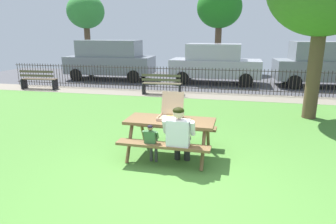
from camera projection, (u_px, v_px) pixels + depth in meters
name	position (u px, v px, depth m)	size (l,w,h in m)	color
ground	(190.00, 143.00, 7.00)	(28.00, 12.36, 0.02)	#4B8134
cobblestone_walkway	(210.00, 96.00, 12.17)	(28.00, 1.40, 0.01)	gray
street_asphalt	(216.00, 81.00, 15.81)	(28.00, 6.31, 0.01)	#424247
picnic_table_foreground	(170.00, 128.00, 6.17)	(1.83, 1.52, 0.79)	brown
pizza_box_open	(171.00, 113.00, 6.24)	(0.48, 0.56, 0.51)	tan
pizza_slice_on_table	(189.00, 122.00, 5.98)	(0.29, 0.27, 0.02)	#F5CB5A
adult_at_table	(179.00, 134.00, 5.62)	(0.61, 0.60, 1.19)	#252525
child_at_table	(151.00, 140.00, 5.76)	(0.31, 0.30, 0.82)	#464646
iron_fence_streetside	(212.00, 80.00, 12.69)	(18.90, 0.03, 1.05)	#2D2823
park_bench_left	(39.00, 80.00, 13.53)	(1.62, 0.56, 0.85)	brown
park_bench_center	(162.00, 84.00, 12.34)	(1.61, 0.52, 0.85)	brown
parked_car_far_left	(110.00, 59.00, 16.09)	(4.64, 2.04, 2.08)	slate
parked_car_left	(215.00, 63.00, 14.95)	(4.43, 1.96, 1.94)	#B0B1BB
parked_car_center	(327.00, 63.00, 13.86)	(4.70, 2.17, 2.08)	slate
far_tree_left	(86.00, 12.00, 20.60)	(2.55, 2.55, 5.01)	brown
far_tree_midleft	(219.00, 8.00, 18.68)	(2.79, 2.79, 5.23)	brown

